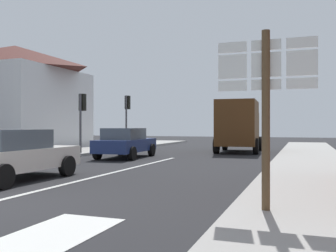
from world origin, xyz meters
name	(u,v)px	position (x,y,z in m)	size (l,w,h in m)	color
ground_plane	(159,162)	(0.00, 10.00, 0.00)	(80.00, 80.00, 0.00)	#232326
sidewalk_right	(313,171)	(6.33, 8.00, 0.07)	(3.08, 44.00, 0.14)	#9E9B96
sidewalk_left	(11,160)	(-6.33, 8.00, 0.07)	(3.08, 44.00, 0.14)	#9E9B96
lane_centre_stripe	(117,172)	(0.00, 6.00, 0.01)	(0.16, 12.00, 0.01)	silver
lane_turn_arrow	(55,234)	(2.63, -1.00, 0.01)	(1.20, 2.20, 0.01)	silver
clapboard_house_left	(15,97)	(-12.20, 14.87, 3.52)	(7.92, 8.93, 6.98)	silver
sedan_near	(12,154)	(-1.82, 3.08, 0.76)	(1.97, 4.20, 1.47)	beige
sedan_far	(126,142)	(-2.26, 11.30, 0.76)	(2.14, 4.29, 1.47)	navy
delivery_truck	(239,125)	(2.36, 17.20, 1.65)	(2.69, 5.10, 3.05)	#4C2D14
route_sign_post	(266,101)	(5.42, 1.04, 2.00)	(1.66, 0.14, 3.20)	brown
traffic_light_near_left	(82,110)	(-5.09, 11.82, 2.44)	(0.30, 0.49, 3.29)	#47474C
traffic_light_far_left	(127,110)	(-5.09, 17.31, 2.67)	(0.30, 0.49, 3.61)	#47474C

